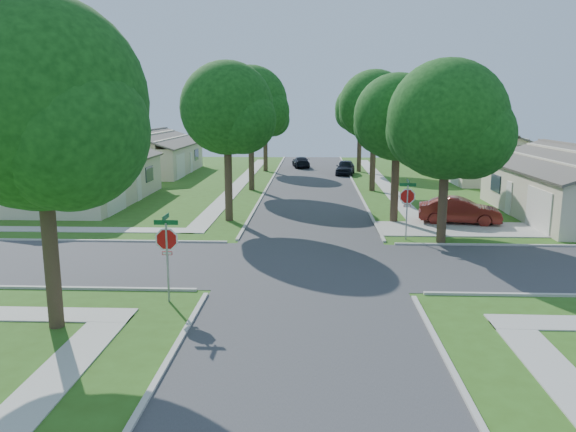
# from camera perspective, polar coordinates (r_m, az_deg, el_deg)

# --- Properties ---
(ground) EXTENTS (100.00, 100.00, 0.00)m
(ground) POSITION_cam_1_polar(r_m,az_deg,el_deg) (23.37, 2.23, -4.96)
(ground) COLOR #305617
(ground) RESTS_ON ground
(road_ns) EXTENTS (7.00, 100.00, 0.02)m
(road_ns) POSITION_cam_1_polar(r_m,az_deg,el_deg) (23.37, 2.23, -4.94)
(road_ns) COLOR #333335
(road_ns) RESTS_ON ground
(sidewalk_ne) EXTENTS (1.20, 40.00, 0.04)m
(sidewalk_ne) POSITION_cam_1_polar(r_m,az_deg,el_deg) (49.25, 9.55, 3.42)
(sidewalk_ne) COLOR #9E9B91
(sidewalk_ne) RESTS_ON ground
(sidewalk_nw) EXTENTS (1.20, 40.00, 0.04)m
(sidewalk_nw) POSITION_cam_1_polar(r_m,az_deg,el_deg) (49.28, -4.70, 3.55)
(sidewalk_nw) COLOR #9E9B91
(sidewalk_nw) RESTS_ON ground
(driveway) EXTENTS (8.80, 3.60, 0.05)m
(driveway) POSITION_cam_1_polar(r_m,az_deg,el_deg) (31.24, 16.97, -1.28)
(driveway) COLOR #9E9B91
(driveway) RESTS_ON ground
(stop_sign_sw) EXTENTS (1.05, 0.80, 2.98)m
(stop_sign_sw) POSITION_cam_1_polar(r_m,az_deg,el_deg) (18.92, -12.22, -2.69)
(stop_sign_sw) COLOR gray
(stop_sign_sw) RESTS_ON ground
(stop_sign_ne) EXTENTS (1.05, 0.80, 2.98)m
(stop_sign_ne) POSITION_cam_1_polar(r_m,az_deg,el_deg) (27.90, 12.03, 1.72)
(stop_sign_ne) COLOR gray
(stop_sign_ne) RESTS_ON ground
(tree_e_near) EXTENTS (4.97, 4.80, 8.28)m
(tree_e_near) POSITION_cam_1_polar(r_m,az_deg,el_deg) (31.82, 11.12, 9.42)
(tree_e_near) COLOR #38281C
(tree_e_near) RESTS_ON ground
(tree_e_mid) EXTENTS (5.59, 5.40, 9.21)m
(tree_e_mid) POSITION_cam_1_polar(r_m,az_deg,el_deg) (43.72, 8.83, 10.69)
(tree_e_mid) COLOR #38281C
(tree_e_mid) RESTS_ON ground
(tree_e_far) EXTENTS (5.17, 5.00, 8.72)m
(tree_e_far) POSITION_cam_1_polar(r_m,az_deg,el_deg) (56.66, 7.40, 10.51)
(tree_e_far) COLOR #38281C
(tree_e_far) RESTS_ON ground
(tree_w_near) EXTENTS (5.38, 5.20, 8.97)m
(tree_w_near) POSITION_cam_1_polar(r_m,az_deg,el_deg) (31.82, -6.11, 10.41)
(tree_w_near) COLOR #38281C
(tree_w_near) RESTS_ON ground
(tree_w_mid) EXTENTS (5.80, 5.60, 9.56)m
(tree_w_mid) POSITION_cam_1_polar(r_m,az_deg,el_deg) (43.72, -3.73, 11.11)
(tree_w_mid) COLOR #38281C
(tree_w_mid) RESTS_ON ground
(tree_w_far) EXTENTS (4.76, 4.60, 8.04)m
(tree_w_far) POSITION_cam_1_polar(r_m,az_deg,el_deg) (56.67, -2.28, 10.12)
(tree_w_far) COLOR #38281C
(tree_w_far) RESTS_ON ground
(tree_sw_corner) EXTENTS (6.21, 6.00, 9.55)m
(tree_sw_corner) POSITION_cam_1_polar(r_m,az_deg,el_deg) (17.21, -23.75, 9.53)
(tree_sw_corner) COLOR #38281C
(tree_sw_corner) RESTS_ON ground
(tree_ne_corner) EXTENTS (5.80, 5.60, 8.66)m
(tree_ne_corner) POSITION_cam_1_polar(r_m,az_deg,el_deg) (27.41, 15.96, 8.86)
(tree_ne_corner) COLOR #38281C
(tree_ne_corner) RESTS_ON ground
(house_ne_far) EXTENTS (8.42, 13.60, 4.23)m
(house_ne_far) POSITION_cam_1_polar(r_m,az_deg,el_deg) (54.08, 19.72, 5.20)
(house_ne_far) COLOR beige
(house_ne_far) RESTS_ON ground
(house_nw_near) EXTENTS (8.42, 13.60, 4.23)m
(house_nw_near) POSITION_cam_1_polar(r_m,az_deg,el_deg) (41.06, -20.57, 3.47)
(house_nw_near) COLOR beige
(house_nw_near) RESTS_ON ground
(house_nw_far) EXTENTS (8.42, 13.60, 4.23)m
(house_nw_far) POSITION_cam_1_polar(r_m,az_deg,el_deg) (57.00, -13.92, 5.79)
(house_nw_far) COLOR beige
(house_nw_far) RESTS_ON ground
(car_driveway) EXTENTS (4.65, 2.29, 1.47)m
(car_driveway) POSITION_cam_1_polar(r_m,az_deg,el_deg) (32.72, 17.03, 0.53)
(car_driveway) COLOR #5C1812
(car_driveway) RESTS_ON ground
(car_curb_east) EXTENTS (2.19, 4.29, 1.40)m
(car_curb_east) POSITION_cam_1_polar(r_m,az_deg,el_deg) (54.34, 5.84, 4.95)
(car_curb_east) COLOR black
(car_curb_east) RESTS_ON ground
(car_curb_west) EXTENTS (2.12, 4.16, 1.16)m
(car_curb_west) POSITION_cam_1_polar(r_m,az_deg,el_deg) (60.40, 1.32, 5.50)
(car_curb_west) COLOR black
(car_curb_west) RESTS_ON ground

